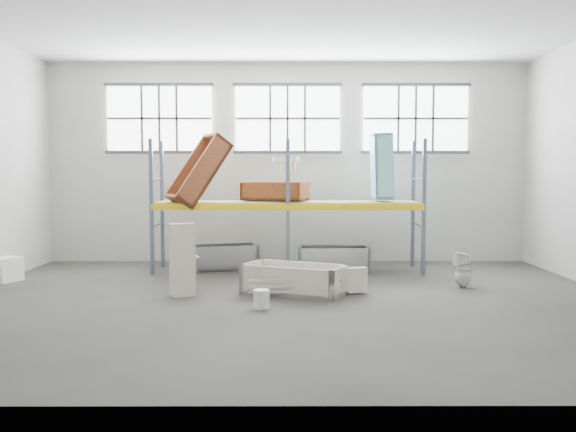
{
  "coord_description": "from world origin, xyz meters",
  "views": [
    {
      "loc": [
        -0.04,
        -11.03,
        2.28
      ],
      "look_at": [
        0.0,
        1.5,
        1.4
      ],
      "focal_mm": 39.58,
      "sensor_mm": 36.0,
      "label": 1
    }
  ],
  "objects_px": {
    "blue_tub_upright": "(382,166)",
    "toilet_white": "(463,269)",
    "cistern_tall": "(182,260)",
    "bucket": "(261,299)",
    "rust_tub_flat": "(275,191)",
    "toilet_beige": "(188,273)",
    "steel_tub_right": "(333,259)",
    "bathtub_beige": "(294,279)",
    "steel_tub_left": "(223,257)"
  },
  "relations": [
    {
      "from": "rust_tub_flat",
      "to": "blue_tub_upright",
      "type": "bearing_deg",
      "value": -1.49
    },
    {
      "from": "toilet_beige",
      "to": "steel_tub_left",
      "type": "distance_m",
      "value": 2.75
    },
    {
      "from": "blue_tub_upright",
      "to": "toilet_white",
      "type": "bearing_deg",
      "value": -60.08
    },
    {
      "from": "steel_tub_right",
      "to": "blue_tub_upright",
      "type": "height_order",
      "value": "blue_tub_upright"
    },
    {
      "from": "steel_tub_right",
      "to": "rust_tub_flat",
      "type": "height_order",
      "value": "rust_tub_flat"
    },
    {
      "from": "bathtub_beige",
      "to": "toilet_white",
      "type": "distance_m",
      "value": 3.39
    },
    {
      "from": "bathtub_beige",
      "to": "toilet_beige",
      "type": "xyz_separation_m",
      "value": [
        -2.02,
        0.29,
        0.08
      ]
    },
    {
      "from": "toilet_beige",
      "to": "bucket",
      "type": "xyz_separation_m",
      "value": [
        1.46,
        -1.55,
        -0.2
      ]
    },
    {
      "from": "toilet_beige",
      "to": "rust_tub_flat",
      "type": "height_order",
      "value": "rust_tub_flat"
    },
    {
      "from": "cistern_tall",
      "to": "toilet_white",
      "type": "relative_size",
      "value": 1.85
    },
    {
      "from": "toilet_beige",
      "to": "steel_tub_right",
      "type": "xyz_separation_m",
      "value": [
        2.95,
        2.26,
        -0.06
      ]
    },
    {
      "from": "steel_tub_left",
      "to": "bucket",
      "type": "height_order",
      "value": "steel_tub_left"
    },
    {
      "from": "bathtub_beige",
      "to": "rust_tub_flat",
      "type": "distance_m",
      "value": 3.33
    },
    {
      "from": "bathtub_beige",
      "to": "rust_tub_flat",
      "type": "height_order",
      "value": "rust_tub_flat"
    },
    {
      "from": "cistern_tall",
      "to": "bucket",
      "type": "relative_size",
      "value": 4.27
    },
    {
      "from": "bathtub_beige",
      "to": "bucket",
      "type": "distance_m",
      "value": 1.38
    },
    {
      "from": "blue_tub_upright",
      "to": "bucket",
      "type": "distance_m",
      "value": 5.36
    },
    {
      "from": "steel_tub_right",
      "to": "toilet_beige",
      "type": "bearing_deg",
      "value": -142.58
    },
    {
      "from": "bathtub_beige",
      "to": "rust_tub_flat",
      "type": "bearing_deg",
      "value": 122.45
    },
    {
      "from": "rust_tub_flat",
      "to": "steel_tub_left",
      "type": "bearing_deg",
      "value": 175.67
    },
    {
      "from": "cistern_tall",
      "to": "toilet_white",
      "type": "distance_m",
      "value": 5.45
    },
    {
      "from": "toilet_beige",
      "to": "toilet_white",
      "type": "xyz_separation_m",
      "value": [
        5.35,
        0.33,
        0.0
      ]
    },
    {
      "from": "toilet_white",
      "to": "blue_tub_upright",
      "type": "distance_m",
      "value": 3.28
    },
    {
      "from": "bathtub_beige",
      "to": "blue_tub_upright",
      "type": "distance_m",
      "value": 4.1
    },
    {
      "from": "bathtub_beige",
      "to": "steel_tub_left",
      "type": "distance_m",
      "value": 3.42
    },
    {
      "from": "cistern_tall",
      "to": "blue_tub_upright",
      "type": "height_order",
      "value": "blue_tub_upright"
    },
    {
      "from": "blue_tub_upright",
      "to": "bathtub_beige",
      "type": "bearing_deg",
      "value": -125.6
    },
    {
      "from": "bathtub_beige",
      "to": "cistern_tall",
      "type": "bearing_deg",
      "value": -150.27
    },
    {
      "from": "cistern_tall",
      "to": "bucket",
      "type": "xyz_separation_m",
      "value": [
        1.49,
        -1.07,
        -0.51
      ]
    },
    {
      "from": "bathtub_beige",
      "to": "steel_tub_right",
      "type": "relative_size",
      "value": 1.17
    },
    {
      "from": "cistern_tall",
      "to": "bucket",
      "type": "height_order",
      "value": "cistern_tall"
    },
    {
      "from": "blue_tub_upright",
      "to": "rust_tub_flat",
      "type": "bearing_deg",
      "value": 178.51
    },
    {
      "from": "toilet_white",
      "to": "bucket",
      "type": "xyz_separation_m",
      "value": [
        -3.89,
        -1.88,
        -0.2
      ]
    },
    {
      "from": "steel_tub_left",
      "to": "rust_tub_flat",
      "type": "height_order",
      "value": "rust_tub_flat"
    },
    {
      "from": "toilet_beige",
      "to": "steel_tub_right",
      "type": "relative_size",
      "value": 0.45
    },
    {
      "from": "cistern_tall",
      "to": "toilet_white",
      "type": "xyz_separation_m",
      "value": [
        5.38,
        0.81,
        -0.31
      ]
    },
    {
      "from": "toilet_white",
      "to": "steel_tub_right",
      "type": "bearing_deg",
      "value": -135.32
    },
    {
      "from": "toilet_beige",
      "to": "bathtub_beige",
      "type": "bearing_deg",
      "value": 160.95
    },
    {
      "from": "steel_tub_right",
      "to": "bucket",
      "type": "relative_size",
      "value": 5.08
    },
    {
      "from": "cistern_tall",
      "to": "toilet_white",
      "type": "height_order",
      "value": "cistern_tall"
    },
    {
      "from": "cistern_tall",
      "to": "bucket",
      "type": "distance_m",
      "value": 1.91
    },
    {
      "from": "toilet_beige",
      "to": "blue_tub_upright",
      "type": "relative_size",
      "value": 0.48
    },
    {
      "from": "steel_tub_left",
      "to": "toilet_white",
      "type": "bearing_deg",
      "value": -25.75
    },
    {
      "from": "toilet_beige",
      "to": "cistern_tall",
      "type": "bearing_deg",
      "value": 75.49
    },
    {
      "from": "bathtub_beige",
      "to": "cistern_tall",
      "type": "height_order",
      "value": "cistern_tall"
    },
    {
      "from": "toilet_beige",
      "to": "steel_tub_right",
      "type": "height_order",
      "value": "toilet_beige"
    },
    {
      "from": "bathtub_beige",
      "to": "toilet_white",
      "type": "bearing_deg",
      "value": 35.13
    },
    {
      "from": "bathtub_beige",
      "to": "toilet_white",
      "type": "xyz_separation_m",
      "value": [
        3.33,
        0.62,
        0.09
      ]
    },
    {
      "from": "toilet_beige",
      "to": "rust_tub_flat",
      "type": "distance_m",
      "value": 3.42
    },
    {
      "from": "blue_tub_upright",
      "to": "bucket",
      "type": "height_order",
      "value": "blue_tub_upright"
    }
  ]
}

